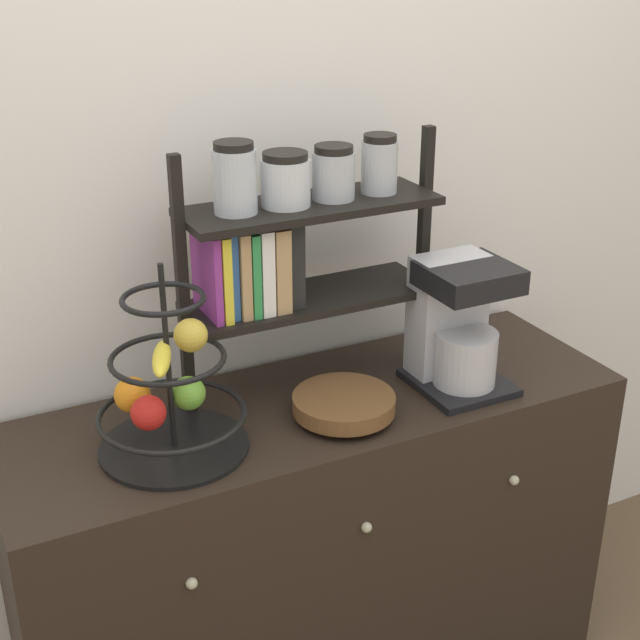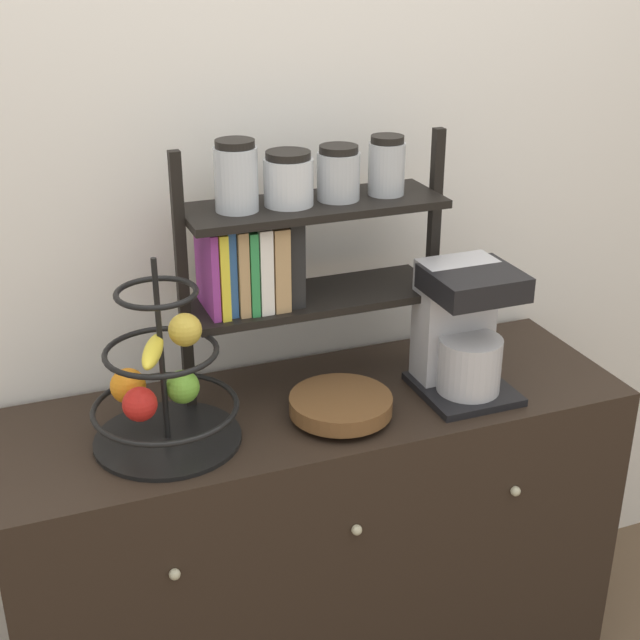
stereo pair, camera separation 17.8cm
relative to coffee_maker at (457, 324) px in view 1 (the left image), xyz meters
The scene contains 6 objects.
wall_back 0.56m from the coffee_maker, 135.15° to the left, with size 7.00×0.05×2.60m, color silver.
sideboard 0.68m from the coffee_maker, behind, with size 1.46×0.49×0.86m.
coffee_maker is the anchor object (origin of this frame).
fruit_stand 0.70m from the coffee_maker, behind, with size 0.32×0.32×0.42m.
wooden_bowl 0.34m from the coffee_maker, behind, with size 0.23×0.23×0.05m.
shelf_hutch 0.46m from the coffee_maker, 159.27° to the left, with size 0.63×0.20×0.61m.
Camera 1 is at (-0.81, -1.38, 1.88)m, focal length 50.00 mm.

